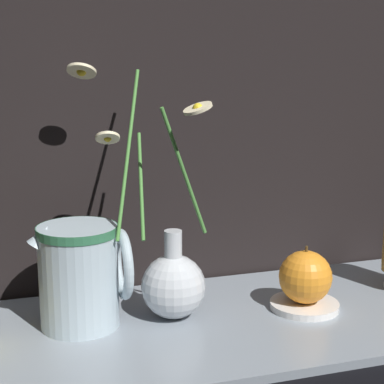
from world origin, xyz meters
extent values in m
plane|color=black|center=(0.00, 0.00, 0.00)|extent=(6.00, 6.00, 0.00)
cube|color=gray|center=(0.00, 0.00, 0.01)|extent=(0.82, 0.34, 0.01)
sphere|color=silver|center=(-0.03, 0.03, 0.06)|extent=(0.09, 0.09, 0.09)
cylinder|color=silver|center=(-0.03, 0.03, 0.12)|extent=(0.03, 0.03, 0.05)
cylinder|color=#4C8E3D|center=(-0.08, 0.06, 0.25)|extent=(0.06, 0.12, 0.22)
cylinder|color=beige|center=(-0.14, 0.09, 0.36)|extent=(0.05, 0.05, 0.02)
sphere|color=yellow|center=(-0.14, 0.09, 0.36)|extent=(0.01, 0.01, 0.01)
cylinder|color=#4C8E3D|center=(-0.02, 0.00, 0.23)|extent=(0.07, 0.02, 0.18)
cylinder|color=beige|center=(-0.01, -0.03, 0.31)|extent=(0.04, 0.05, 0.02)
sphere|color=yellow|center=(-0.01, -0.03, 0.31)|extent=(0.01, 0.01, 0.01)
cylinder|color=#4C8E3D|center=(-0.07, 0.04, 0.21)|extent=(0.02, 0.09, 0.13)
cylinder|color=beige|center=(-0.11, 0.05, 0.27)|extent=(0.04, 0.03, 0.02)
sphere|color=yellow|center=(-0.11, 0.05, 0.27)|extent=(0.01, 0.01, 0.01)
cylinder|color=silver|center=(-0.16, 0.04, 0.08)|extent=(0.11, 0.11, 0.14)
cylinder|color=#33724C|center=(-0.16, 0.04, 0.15)|extent=(0.11, 0.11, 0.01)
torus|color=silver|center=(-0.10, 0.04, 0.09)|extent=(0.01, 0.10, 0.10)
cone|color=silver|center=(-0.20, 0.04, 0.14)|extent=(0.04, 0.03, 0.04)
cylinder|color=white|center=(0.17, 0.00, 0.02)|extent=(0.10, 0.10, 0.01)
sphere|color=orange|center=(0.17, 0.00, 0.06)|extent=(0.08, 0.08, 0.08)
cylinder|color=#4C3819|center=(0.17, 0.00, 0.10)|extent=(0.00, 0.00, 0.01)
camera|label=1|loc=(-0.26, -0.80, 0.38)|focal=60.00mm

